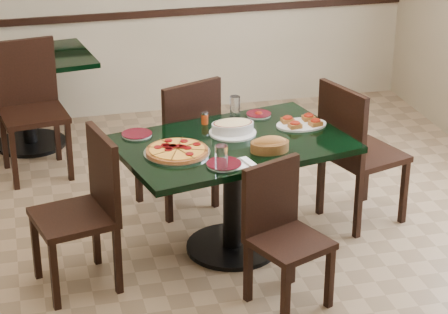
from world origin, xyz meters
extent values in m
plane|color=#896E4F|center=(0.00, 0.00, 0.00)|extent=(5.50, 5.50, 0.00)
cube|color=black|center=(0.00, 2.73, 0.90)|extent=(5.00, 0.03, 0.06)
cube|color=black|center=(0.24, 0.14, 0.73)|extent=(1.53, 1.16, 0.04)
cylinder|color=black|center=(0.24, 0.14, 0.35)|extent=(0.12, 0.12, 0.71)
cylinder|color=black|center=(0.24, 0.14, 0.01)|extent=(0.59, 0.59, 0.03)
cube|color=black|center=(-0.94, 2.21, 0.73)|extent=(1.16, 0.92, 0.04)
cylinder|color=black|center=(-0.94, 2.21, 0.35)|extent=(0.11, 0.11, 0.71)
cylinder|color=black|center=(-0.94, 2.21, 0.01)|extent=(0.57, 0.57, 0.03)
cube|color=black|center=(0.02, 0.86, 0.46)|extent=(0.58, 0.58, 0.04)
cube|color=black|center=(0.10, 0.67, 0.72)|extent=(0.43, 0.21, 0.48)
cube|color=black|center=(0.12, 1.11, 0.22)|extent=(0.05, 0.05, 0.44)
cube|color=black|center=(0.27, 0.75, 0.22)|extent=(0.05, 0.05, 0.44)
cube|color=black|center=(-0.24, 0.96, 0.22)|extent=(0.05, 0.05, 0.44)
cube|color=black|center=(-0.09, 0.60, 0.22)|extent=(0.05, 0.05, 0.44)
cube|color=black|center=(0.39, -0.55, 0.40)|extent=(0.51, 0.51, 0.04)
cube|color=black|center=(0.32, -0.39, 0.62)|extent=(0.37, 0.19, 0.42)
cube|color=black|center=(0.30, -0.77, 0.19)|extent=(0.05, 0.05, 0.38)
cube|color=black|center=(0.17, -0.46, 0.19)|extent=(0.05, 0.05, 0.38)
cube|color=black|center=(0.60, -0.64, 0.19)|extent=(0.05, 0.05, 0.38)
cube|color=black|center=(0.48, -0.34, 0.19)|extent=(0.05, 0.05, 0.38)
cube|color=black|center=(1.20, 0.34, 0.47)|extent=(0.58, 0.58, 0.04)
cube|color=black|center=(1.00, 0.28, 0.74)|extent=(0.18, 0.45, 0.49)
cube|color=black|center=(1.45, 0.21, 0.23)|extent=(0.05, 0.05, 0.45)
cube|color=black|center=(1.07, 0.09, 0.23)|extent=(0.05, 0.05, 0.45)
cube|color=black|center=(1.33, 0.59, 0.23)|extent=(0.05, 0.05, 0.45)
cube|color=black|center=(0.95, 0.47, 0.23)|extent=(0.05, 0.05, 0.45)
cube|color=black|center=(-0.77, -0.06, 0.45)|extent=(0.53, 0.53, 0.04)
cube|color=black|center=(-0.57, -0.01, 0.70)|extent=(0.14, 0.44, 0.47)
cube|color=black|center=(-0.99, 0.08, 0.21)|extent=(0.05, 0.05, 0.43)
cube|color=black|center=(-0.62, 0.17, 0.21)|extent=(0.05, 0.05, 0.43)
cube|color=black|center=(-0.91, -0.28, 0.21)|extent=(0.05, 0.05, 0.43)
cube|color=black|center=(-0.54, -0.20, 0.21)|extent=(0.05, 0.05, 0.43)
cube|color=black|center=(-0.91, 1.61, 0.48)|extent=(0.53, 0.53, 0.04)
cube|color=black|center=(-0.94, 1.82, 0.75)|extent=(0.47, 0.11, 0.50)
cube|color=black|center=(-1.08, 1.38, 0.23)|extent=(0.05, 0.05, 0.46)
cube|color=black|center=(-1.14, 1.78, 0.23)|extent=(0.05, 0.05, 0.46)
cube|color=black|center=(-0.68, 1.44, 0.23)|extent=(0.05, 0.05, 0.46)
cube|color=black|center=(-0.74, 1.85, 0.23)|extent=(0.05, 0.05, 0.46)
cylinder|color=silver|center=(-0.13, 0.03, 0.76)|extent=(0.40, 0.40, 0.01)
cylinder|color=#975720|center=(-0.13, 0.03, 0.77)|extent=(0.37, 0.37, 0.02)
cylinder|color=orange|center=(-0.13, 0.03, 0.78)|extent=(0.33, 0.33, 0.01)
cylinder|color=silver|center=(0.27, 0.26, 0.76)|extent=(0.29, 0.29, 0.01)
ellipsoid|color=#CFB98E|center=(0.27, 0.26, 0.82)|extent=(0.24, 0.16, 0.04)
ellipsoid|color=#A4702D|center=(0.41, -0.06, 0.81)|extent=(0.20, 0.10, 0.08)
cylinder|color=silver|center=(0.10, -0.20, 0.76)|extent=(0.20, 0.20, 0.01)
cylinder|color=#39030C|center=(0.10, -0.20, 0.76)|extent=(0.20, 0.20, 0.00)
cylinder|color=silver|center=(0.51, 0.52, 0.76)|extent=(0.16, 0.16, 0.01)
cylinder|color=#39030C|center=(0.51, 0.52, 0.76)|extent=(0.16, 0.16, 0.00)
ellipsoid|color=#A41A08|center=(0.51, 0.52, 0.77)|extent=(0.05, 0.05, 0.02)
cylinder|color=silver|center=(-0.32, 0.37, 0.76)|extent=(0.19, 0.19, 0.01)
cylinder|color=#39030C|center=(-0.32, 0.37, 0.76)|extent=(0.19, 0.19, 0.00)
cube|color=white|center=(0.20, -0.20, 0.75)|extent=(0.17, 0.17, 0.00)
cube|color=silver|center=(0.22, -0.20, 0.76)|extent=(0.05, 0.14, 0.00)
cylinder|color=silver|center=(0.35, 0.53, 0.82)|extent=(0.07, 0.07, 0.14)
cylinder|color=silver|center=(0.07, -0.27, 0.83)|extent=(0.07, 0.07, 0.15)
cylinder|color=#B53213|center=(0.14, 0.46, 0.79)|extent=(0.04, 0.04, 0.07)
cylinder|color=silver|center=(0.14, 0.46, 0.82)|extent=(0.05, 0.05, 0.01)
camera|label=1|loc=(-1.01, -4.61, 2.80)|focal=70.00mm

